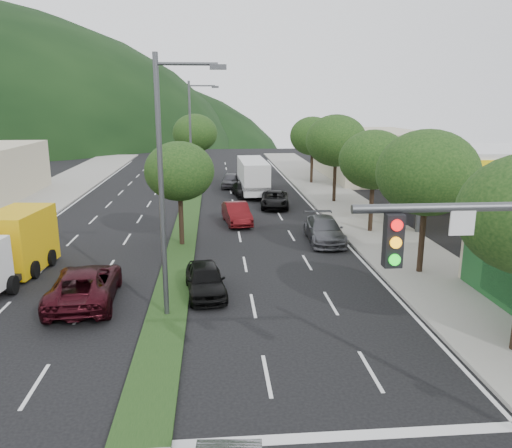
{
  "coord_description": "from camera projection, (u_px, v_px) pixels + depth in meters",
  "views": [
    {
      "loc": [
        2.0,
        -10.63,
        8.3
      ],
      "look_at": [
        4.0,
        13.23,
        2.41
      ],
      "focal_mm": 35.0,
      "sensor_mm": 36.0,
      "label": 1
    }
  ],
  "objects": [
    {
      "name": "car_queue_a",
      "position": [
        205.0,
        280.0,
        21.92
      ],
      "size": [
        2.07,
        4.19,
        1.38
      ],
      "primitive_type": "imported",
      "rotation": [
        0.0,
        0.0,
        0.11
      ],
      "color": "black",
      "rests_on": "ground"
    },
    {
      "name": "gas_canopy",
      "position": [
        465.0,
        157.0,
        33.83
      ],
      "size": [
        12.2,
        8.2,
        5.25
      ],
      "color": "silver",
      "rests_on": "ground"
    },
    {
      "name": "car_queue_d",
      "position": [
        275.0,
        199.0,
        40.08
      ],
      "size": [
        2.71,
        4.91,
        1.3
      ],
      "primitive_type": "imported",
      "rotation": [
        0.0,
        0.0,
        -0.12
      ],
      "color": "black",
      "rests_on": "ground"
    },
    {
      "name": "tree_r_e",
      "position": [
        312.0,
        136.0,
        50.62
      ],
      "size": [
        4.6,
        4.6,
        6.71
      ],
      "color": "black",
      "rests_on": "sidewalk_right"
    },
    {
      "name": "streetlight_mid",
      "position": [
        193.0,
        134.0,
        42.72
      ],
      "size": [
        2.6,
        0.25,
        10.0
      ],
      "color": "#47494C",
      "rests_on": "ground"
    },
    {
      "name": "tree_med_far",
      "position": [
        195.0,
        133.0,
        53.49
      ],
      "size": [
        4.8,
        4.8,
        6.94
      ],
      "color": "black",
      "rests_on": "median"
    },
    {
      "name": "motorhome",
      "position": [
        253.0,
        176.0,
        45.77
      ],
      "size": [
        2.75,
        8.21,
        3.13
      ],
      "rotation": [
        0.0,
        0.0,
        0.02
      ],
      "color": "silver",
      "rests_on": "ground"
    },
    {
      "name": "median",
      "position": [
        190.0,
        209.0,
        39.19
      ],
      "size": [
        1.6,
        56.0,
        0.12
      ],
      "primitive_type": "cube",
      "color": "#193212",
      "rests_on": "ground"
    },
    {
      "name": "box_truck",
      "position": [
        12.0,
        247.0,
        24.06
      ],
      "size": [
        3.01,
        6.5,
        3.1
      ],
      "rotation": [
        0.0,
        0.0,
        3.03
      ],
      "color": "white",
      "rests_on": "ground"
    },
    {
      "name": "sidewalk_right",
      "position": [
        356.0,
        215.0,
        37.29
      ],
      "size": [
        5.0,
        90.0,
        0.15
      ],
      "primitive_type": "cube",
      "color": "gray",
      "rests_on": "ground"
    },
    {
      "name": "tree_r_c",
      "position": [
        374.0,
        160.0,
        31.3
      ],
      "size": [
        4.4,
        4.4,
        6.48
      ],
      "color": "black",
      "rests_on": "sidewalk_right"
    },
    {
      "name": "car_queue_b",
      "position": [
        324.0,
        230.0,
        30.27
      ],
      "size": [
        2.26,
        5.14,
        1.47
      ],
      "primitive_type": "imported",
      "rotation": [
        0.0,
        0.0,
        -0.04
      ],
      "color": "#4E4E53",
      "rests_on": "ground"
    },
    {
      "name": "car_queue_f",
      "position": [
        243.0,
        190.0,
        44.75
      ],
      "size": [
        2.27,
        4.42,
        1.23
      ],
      "primitive_type": "imported",
      "rotation": [
        0.0,
        0.0,
        0.13
      ],
      "color": "black",
      "rests_on": "ground"
    },
    {
      "name": "tree_med_near",
      "position": [
        179.0,
        171.0,
        28.47
      ],
      "size": [
        4.0,
        4.0,
        6.02
      ],
      "color": "black",
      "rests_on": "median"
    },
    {
      "name": "bldg_right_far",
      "position": [
        371.0,
        154.0,
        55.64
      ],
      "size": [
        10.0,
        16.0,
        5.2
      ],
      "primitive_type": "cube",
      "color": "#B7B091",
      "rests_on": "ground"
    },
    {
      "name": "tree_r_b",
      "position": [
        427.0,
        173.0,
        23.49
      ],
      "size": [
        4.8,
        4.8,
        6.94
      ],
      "color": "black",
      "rests_on": "sidewalk_right"
    },
    {
      "name": "tree_r_d",
      "position": [
        336.0,
        141.0,
        40.87
      ],
      "size": [
        5.0,
        5.0,
        7.17
      ],
      "color": "black",
      "rests_on": "sidewalk_right"
    },
    {
      "name": "suv_maroon",
      "position": [
        85.0,
        285.0,
        21.05
      ],
      "size": [
        2.97,
        5.78,
        1.56
      ],
      "primitive_type": "imported",
      "rotation": [
        0.0,
        0.0,
        3.21
      ],
      "color": "black",
      "rests_on": "ground"
    },
    {
      "name": "car_queue_e",
      "position": [
        231.0,
        180.0,
        49.48
      ],
      "size": [
        2.12,
        4.3,
        1.41
      ],
      "primitive_type": "imported",
      "rotation": [
        0.0,
        0.0,
        -0.11
      ],
      "color": "#49494D",
      "rests_on": "ground"
    },
    {
      "name": "car_queue_c",
      "position": [
        237.0,
        213.0,
        34.69
      ],
      "size": [
        2.09,
        4.59,
        1.46
      ],
      "primitive_type": "imported",
      "rotation": [
        0.0,
        0.0,
        0.13
      ],
      "color": "#510D10",
      "rests_on": "ground"
    },
    {
      "name": "sidewalk_left",
      "position": [
        3.0,
        221.0,
        35.23
      ],
      "size": [
        6.0,
        90.0,
        0.15
      ],
      "primitive_type": "cube",
      "color": "gray",
      "rests_on": "ground"
    },
    {
      "name": "streetlight_near",
      "position": [
        166.0,
        177.0,
        18.53
      ],
      "size": [
        2.6,
        0.25,
        10.0
      ],
      "color": "#47494C",
      "rests_on": "ground"
    }
  ]
}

